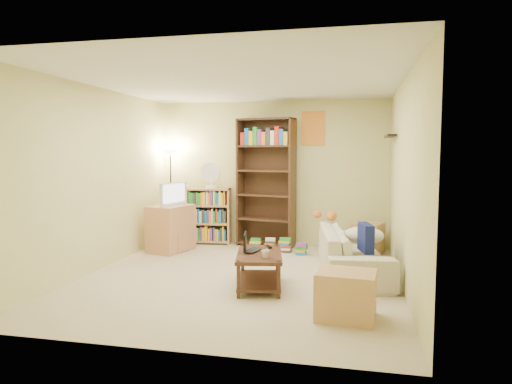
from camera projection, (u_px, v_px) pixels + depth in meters
room at (240, 152)px, 5.76m from camera, size 4.50×4.54×2.52m
sofa at (353, 251)px, 6.09m from camera, size 2.22×1.32×0.59m
navy_pillow at (366, 238)px, 5.63m from camera, size 0.20×0.40×0.35m
cream_blanket at (363, 235)px, 6.11m from camera, size 0.54×0.39×0.23m
tabby_cat at (329, 216)px, 6.85m from camera, size 0.47×0.21×0.16m
coffee_table at (259, 265)px, 5.44m from camera, size 0.69×1.02×0.42m
laptop at (256, 251)px, 5.48m from camera, size 0.39×0.32×0.03m
laptop_screen at (245, 242)px, 5.48m from camera, size 0.07×0.31×0.21m
mug at (265, 254)px, 5.16m from camera, size 0.12×0.12×0.09m
tv_remote at (268, 247)px, 5.74m from camera, size 0.12×0.17×0.02m
tv_stand at (171, 228)px, 7.45m from camera, size 0.68×0.81×0.75m
television at (170, 194)px, 7.40m from camera, size 0.69×0.43×0.37m
tall_bookshelf at (266, 179)px, 7.78m from camera, size 1.03×0.50×2.19m
short_bookshelf at (209, 216)px, 8.08m from camera, size 0.80×0.40×0.98m
desk_fan at (211, 175)px, 7.96m from camera, size 0.35×0.20×0.46m
floor_lamp at (171, 168)px, 8.16m from camera, size 0.28×0.28×1.67m
side_table at (368, 238)px, 7.28m from camera, size 0.56×0.56×0.49m
end_cabinet at (346, 295)px, 4.43m from camera, size 0.60×0.52×0.46m
book_stacks at (278, 245)px, 7.45m from camera, size 1.00×0.50×0.23m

